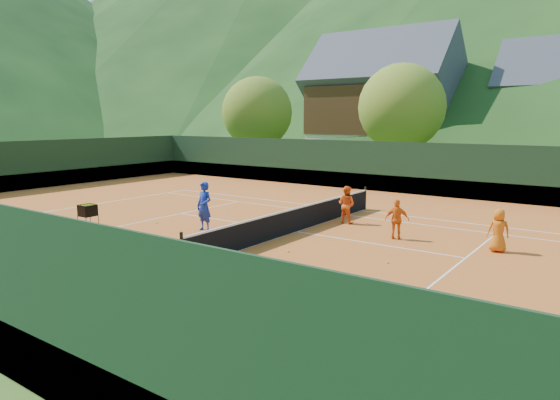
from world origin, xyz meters
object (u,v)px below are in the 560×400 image
Objects in this scene: coach at (204,206)px; tennis_net at (296,219)px; student_b at (397,219)px; student_c at (498,230)px; chalet_left at (383,105)px; ball_hopper at (88,211)px; student_a at (346,205)px.

coach is 0.16× the size of tennis_net.
student_b is at bearing 26.40° from coach.
chalet_left is (-17.02, 28.61, 4.91)m from student_c.
ball_hopper is (-13.90, -5.85, 0.03)m from student_c.
tennis_net is (-0.80, -2.56, -0.29)m from student_a.
student_a is at bearing 42.42° from ball_hopper.
student_c is at bearing 172.98° from student_a.
tennis_net is (-3.63, -1.11, -0.23)m from student_b.
tennis_net reaches higher than ball_hopper.
student_a is 1.10× the size of student_c.
student_c is 15.08m from ball_hopper.
coach is 7.32m from student_b.
chalet_left is at bearing -83.58° from student_c.
student_c is (3.39, 0.28, -0.01)m from student_b.
student_c is at bearing -59.25° from chalet_left.
chalet_left is at bearing -86.43° from student_b.
ball_hopper is at bearing -84.83° from chalet_left.
chalet_left reaches higher than student_b.
coach reaches higher than ball_hopper.
coach is 5.89m from student_a.
coach is 10.58m from student_c.
coach is 33.01m from chalet_left.
ball_hopper is at bearing 6.22° from student_b.
chalet_left is (-10.00, 30.00, 5.13)m from tennis_net.
coach is 3.61m from tennis_net.
student_a is 3.18m from student_b.
student_b is (6.66, 3.03, -0.23)m from coach.
student_a is at bearing -48.80° from student_b.
student_c is 0.12× the size of tennis_net.
coach reaches higher than student_c.
student_c is 1.43× the size of ball_hopper.
coach is 1.22× the size of student_a.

